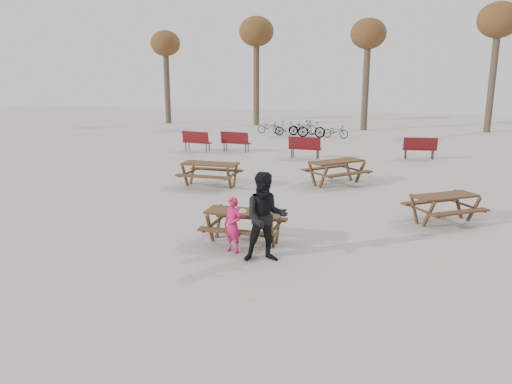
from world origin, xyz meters
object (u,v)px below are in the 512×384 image
(main_picnic_table, at_px, (244,219))
(soda_bottle, at_px, (236,209))
(food_tray, at_px, (243,211))
(child, at_px, (233,225))
(picnic_table_east, at_px, (444,209))
(picnic_table_north, at_px, (210,175))
(picnic_table_far, at_px, (336,173))
(adult, at_px, (266,217))

(main_picnic_table, distance_m, soda_bottle, 0.33)
(main_picnic_table, relative_size, food_tray, 10.00)
(food_tray, distance_m, soda_bottle, 0.16)
(soda_bottle, height_order, child, child)
(picnic_table_east, bearing_deg, picnic_table_north, 127.16)
(picnic_table_east, xyz_separation_m, picnic_table_far, (-3.36, 3.89, 0.05))
(food_tray, xyz_separation_m, picnic_table_east, (4.67, 3.12, -0.41))
(food_tray, xyz_separation_m, adult, (0.79, -0.89, 0.18))
(child, xyz_separation_m, picnic_table_north, (-2.85, 5.98, -0.21))
(food_tray, distance_m, adult, 1.21)
(main_picnic_table, bearing_deg, child, -94.56)
(soda_bottle, height_order, adult, adult)
(main_picnic_table, bearing_deg, adult, -51.82)
(main_picnic_table, bearing_deg, picnic_table_north, 118.73)
(adult, bearing_deg, picnic_table_far, 65.08)
(main_picnic_table, height_order, food_tray, food_tray)
(food_tray, bearing_deg, child, -94.56)
(main_picnic_table, distance_m, child, 0.69)
(food_tray, xyz_separation_m, soda_bottle, (-0.14, -0.04, 0.05))
(food_tray, relative_size, picnic_table_far, 0.09)
(food_tray, xyz_separation_m, child, (-0.05, -0.58, -0.16))
(soda_bottle, bearing_deg, main_picnic_table, 43.61)
(child, bearing_deg, main_picnic_table, 106.71)
(adult, bearing_deg, child, 138.43)
(food_tray, xyz_separation_m, picnic_table_north, (-2.90, 5.40, -0.37))
(picnic_table_far, bearing_deg, child, -146.53)
(adult, bearing_deg, soda_bottle, 116.50)
(adult, relative_size, picnic_table_far, 0.97)
(picnic_table_east, xyz_separation_m, picnic_table_north, (-7.57, 2.28, 0.04))
(main_picnic_table, relative_size, child, 1.42)
(main_picnic_table, relative_size, soda_bottle, 10.59)
(food_tray, height_order, picnic_table_north, picnic_table_north)
(picnic_table_north, height_order, picnic_table_far, picnic_table_far)
(food_tray, distance_m, child, 0.60)
(picnic_table_east, height_order, picnic_table_north, picnic_table_north)
(soda_bottle, height_order, picnic_table_far, soda_bottle)
(food_tray, height_order, picnic_table_east, food_tray)
(soda_bottle, bearing_deg, picnic_table_far, 78.31)
(soda_bottle, xyz_separation_m, adult, (0.94, -0.85, 0.12))
(food_tray, distance_m, picnic_table_north, 6.14)
(soda_bottle, xyz_separation_m, picnic_table_far, (1.46, 7.04, -0.42))
(main_picnic_table, distance_m, picnic_table_north, 6.04)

